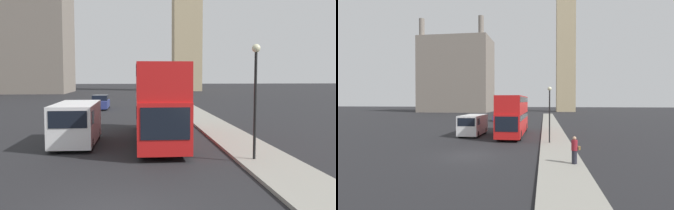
{
  "view_description": "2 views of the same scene",
  "coord_description": "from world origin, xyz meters",
  "views": [
    {
      "loc": [
        0.64,
        -9.98,
        3.81
      ],
      "look_at": [
        2.48,
        11.21,
        2.09
      ],
      "focal_mm": 40.0,
      "sensor_mm": 36.0,
      "label": 1
    },
    {
      "loc": [
        5.33,
        -17.83,
        3.85
      ],
      "look_at": [
        -0.02,
        18.48,
        3.29
      ],
      "focal_mm": 28.0,
      "sensor_mm": 36.0,
      "label": 2
    }
  ],
  "objects": [
    {
      "name": "street_lamp",
      "position": [
        5.78,
        5.71,
        3.48
      ],
      "size": [
        0.36,
        0.36,
        4.97
      ],
      "color": "black",
      "rests_on": "sidewalk_strip"
    },
    {
      "name": "sidewalk_strip",
      "position": [
        6.33,
        0.0,
        0.07
      ],
      "size": [
        2.66,
        120.0,
        0.15
      ],
      "color": "gray",
      "rests_on": "ground_plane"
    },
    {
      "name": "pedestrian",
      "position": [
        7.09,
        -2.05,
        0.96
      ],
      "size": [
        0.52,
        0.36,
        1.61
      ],
      "color": "#23232D",
      "rests_on": "sidewalk_strip"
    },
    {
      "name": "red_double_decker_bus",
      "position": [
        1.89,
        11.43,
        2.44
      ],
      "size": [
        2.46,
        11.31,
        4.39
      ],
      "color": "red",
      "rests_on": "ground_plane"
    },
    {
      "name": "clock_tower",
      "position": [
        12.88,
        79.52,
        30.09
      ],
      "size": [
        7.05,
        7.22,
        58.67
      ],
      "color": "tan",
      "rests_on": "ground_plane"
    },
    {
      "name": "ground_plane",
      "position": [
        0.0,
        0.0,
        0.0
      ],
      "size": [
        300.0,
        300.0,
        0.0
      ],
      "primitive_type": "plane",
      "color": "black"
    },
    {
      "name": "white_van",
      "position": [
        -2.59,
        10.5,
        1.22
      ],
      "size": [
        2.18,
        5.32,
        2.28
      ],
      "color": "white",
      "rests_on": "ground_plane"
    },
    {
      "name": "parked_sedan",
      "position": [
        -3.3,
        32.07,
        0.71
      ],
      "size": [
        1.82,
        4.56,
        1.57
      ],
      "color": "navy",
      "rests_on": "ground_plane"
    },
    {
      "name": "building_block_distant",
      "position": [
        -25.52,
        72.18,
        13.04
      ],
      "size": [
        24.2,
        14.82,
        31.67
      ],
      "color": "slate",
      "rests_on": "ground_plane"
    }
  ]
}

